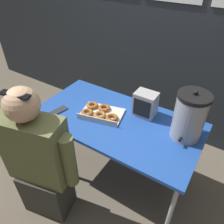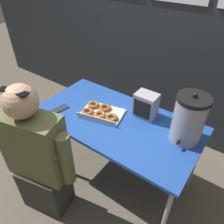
{
  "view_description": "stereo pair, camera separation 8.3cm",
  "coord_description": "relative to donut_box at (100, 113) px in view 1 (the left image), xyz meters",
  "views": [
    {
      "loc": [
        0.73,
        -1.21,
        1.88
      ],
      "look_at": [
        -0.04,
        0.0,
        0.79
      ],
      "focal_mm": 35.0,
      "sensor_mm": 36.0,
      "label": 1
    },
    {
      "loc": [
        0.8,
        -1.16,
        1.88
      ],
      "look_at": [
        -0.04,
        0.0,
        0.79
      ],
      "focal_mm": 35.0,
      "sensor_mm": 36.0,
      "label": 2
    }
  ],
  "objects": [
    {
      "name": "coffee_urn",
      "position": [
        0.69,
        0.13,
        0.17
      ],
      "size": [
        0.23,
        0.26,
        0.4
      ],
      "color": "#939399",
      "rests_on": "folding_table"
    },
    {
      "name": "space_heater",
      "position": [
        0.32,
        0.21,
        0.09
      ],
      "size": [
        0.18,
        0.14,
        0.21
      ],
      "color": "#9E9E9E",
      "rests_on": "folding_table"
    },
    {
      "name": "person_seated",
      "position": [
        -0.17,
        -0.57,
        -0.17
      ],
      "size": [
        0.62,
        0.34,
        1.23
      ],
      "rotation": [
        0.0,
        0.0,
        3.38
      ],
      "color": "#33332D",
      "rests_on": "ground"
    },
    {
      "name": "cell_phone",
      "position": [
        -0.34,
        -0.15,
        -0.02
      ],
      "size": [
        0.1,
        0.17,
        0.01
      ],
      "rotation": [
        0.0,
        0.0,
        -0.22
      ],
      "color": "#2D334C",
      "rests_on": "folding_table"
    },
    {
      "name": "folding_table",
      "position": [
        0.15,
        0.02,
        -0.07
      ],
      "size": [
        1.4,
        0.73,
        0.73
      ],
      "color": "#1E479E",
      "rests_on": "ground"
    },
    {
      "name": "donut_box",
      "position": [
        0.0,
        0.0,
        0.0
      ],
      "size": [
        0.4,
        0.32,
        0.05
      ],
      "rotation": [
        0.0,
        0.0,
        0.23
      ],
      "color": "beige",
      "rests_on": "folding_table"
    },
    {
      "name": "ground_plane",
      "position": [
        0.15,
        0.02,
        -0.75
      ],
      "size": [
        12.0,
        12.0,
        0.0
      ],
      "primitive_type": "plane",
      "color": "brown"
    },
    {
      "name": "back_wall",
      "position": [
        0.15,
        1.02,
        0.55
      ],
      "size": [
        6.0,
        0.11,
        2.59
      ],
      "color": "#23282D",
      "rests_on": "ground"
    }
  ]
}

